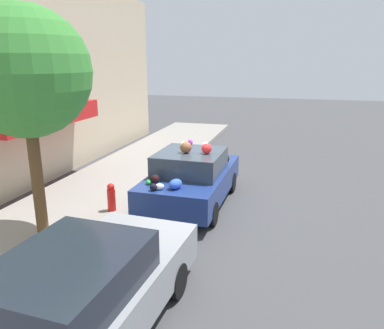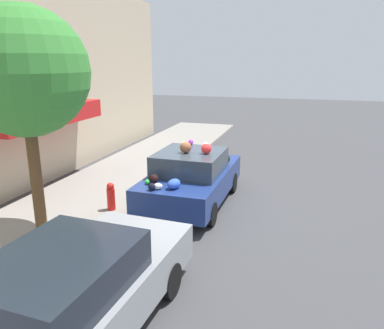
{
  "view_description": "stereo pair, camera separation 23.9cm",
  "coord_description": "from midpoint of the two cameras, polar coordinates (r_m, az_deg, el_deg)",
  "views": [
    {
      "loc": [
        -9.12,
        -2.62,
        3.74
      ],
      "look_at": [
        0.0,
        -0.08,
        1.09
      ],
      "focal_mm": 35.0,
      "sensor_mm": 36.0,
      "label": 1
    },
    {
      "loc": [
        -9.06,
        -2.85,
        3.74
      ],
      "look_at": [
        0.0,
        -0.08,
        1.09
      ],
      "focal_mm": 35.0,
      "sensor_mm": 36.0,
      "label": 2
    }
  ],
  "objects": [
    {
      "name": "ground_plane",
      "position": [
        10.2,
        -1.08,
        -5.86
      ],
      "size": [
        60.0,
        60.0,
        0.0
      ],
      "primitive_type": "plane",
      "color": "#424244"
    },
    {
      "name": "sidewalk_curb",
      "position": [
        11.21,
        -14.47,
        -3.98
      ],
      "size": [
        24.0,
        3.2,
        0.14
      ],
      "color": "gray",
      "rests_on": "ground"
    },
    {
      "name": "building_facade",
      "position": [
        11.9,
        -24.96,
        11.32
      ],
      "size": [
        18.0,
        1.2,
        6.39
      ],
      "color": "#C6B293",
      "rests_on": "ground"
    },
    {
      "name": "street_tree",
      "position": [
        7.97,
        -24.93,
        12.53
      ],
      "size": [
        2.51,
        2.51,
        4.63
      ],
      "color": "brown",
      "rests_on": "sidewalk_curb"
    },
    {
      "name": "fire_hydrant",
      "position": [
        9.46,
        -12.9,
        -4.87
      ],
      "size": [
        0.2,
        0.2,
        0.7
      ],
      "color": "red",
      "rests_on": "sidewalk_curb"
    },
    {
      "name": "art_car",
      "position": [
        9.89,
        -0.74,
        -1.95
      ],
      "size": [
        3.96,
        1.92,
        1.76
      ],
      "rotation": [
        0.0,
        0.0,
        -0.01
      ],
      "color": "navy",
      "rests_on": "ground"
    },
    {
      "name": "parked_car_plain",
      "position": [
        5.4,
        -18.27,
        -19.06
      ],
      "size": [
        4.66,
        2.0,
        1.44
      ],
      "rotation": [
        0.0,
        0.0,
        -0.05
      ],
      "color": "gray",
      "rests_on": "ground"
    }
  ]
}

